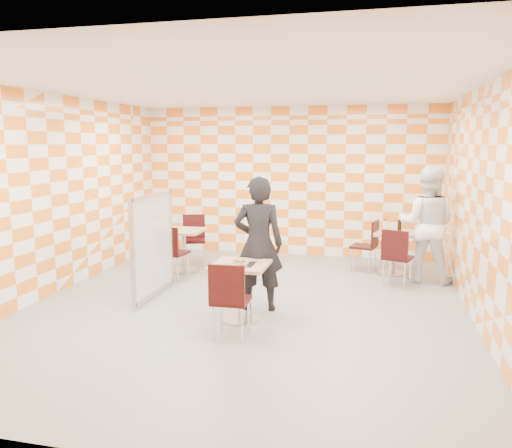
{
  "coord_description": "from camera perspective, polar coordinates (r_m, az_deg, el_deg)",
  "views": [
    {
      "loc": [
        1.69,
        -6.5,
        2.26
      ],
      "look_at": [
        0.1,
        0.2,
        1.15
      ],
      "focal_mm": 35.0,
      "sensor_mm": 36.0,
      "label": 1
    }
  ],
  "objects": [
    {
      "name": "chair_empty_near",
      "position": [
        8.37,
        -9.73,
        -2.8
      ],
      "size": [
        0.48,
        0.49,
        0.92
      ],
      "color": "black",
      "rests_on": "ground"
    },
    {
      "name": "room_shell",
      "position": [
        7.28,
        -0.14,
        3.17
      ],
      "size": [
        7.0,
        7.0,
        7.0
      ],
      "color": "gray",
      "rests_on": "ground"
    },
    {
      "name": "empty_table",
      "position": [
        8.99,
        -8.27,
        -2.17
      ],
      "size": [
        0.7,
        0.7,
        0.75
      ],
      "color": "tan",
      "rests_on": "ground"
    },
    {
      "name": "second_table",
      "position": [
        9.02,
        15.42,
        -2.37
      ],
      "size": [
        0.7,
        0.7,
        0.75
      ],
      "color": "tan",
      "rests_on": "ground"
    },
    {
      "name": "man_white",
      "position": [
        8.63,
        18.91,
        -0.05
      ],
      "size": [
        1.04,
        0.87,
        1.91
      ],
      "primitive_type": "imported",
      "rotation": [
        0.0,
        0.0,
        2.97
      ],
      "color": "white",
      "rests_on": "ground"
    },
    {
      "name": "chair_second_front",
      "position": [
        8.23,
        15.73,
        -3.22
      ],
      "size": [
        0.54,
        0.54,
        0.92
      ],
      "color": "black",
      "rests_on": "ground"
    },
    {
      "name": "partition",
      "position": [
        7.49,
        -11.66,
        -2.36
      ],
      "size": [
        0.08,
        1.38,
        1.55
      ],
      "color": "white",
      "rests_on": "ground"
    },
    {
      "name": "pizza_on_foil",
      "position": [
        6.35,
        -1.86,
        -4.44
      ],
      "size": [
        0.4,
        0.4,
        0.04
      ],
      "color": "silver",
      "rests_on": "main_table"
    },
    {
      "name": "chair_empty_far",
      "position": [
        9.56,
        -7.1,
        -1.25
      ],
      "size": [
        0.54,
        0.54,
        0.92
      ],
      "color": "black",
      "rests_on": "ground"
    },
    {
      "name": "main_table",
      "position": [
        6.43,
        -1.81,
        -6.65
      ],
      "size": [
        0.7,
        0.7,
        0.75
      ],
      "color": "tan",
      "rests_on": "ground"
    },
    {
      "name": "man_dark",
      "position": [
        6.76,
        0.29,
        -2.29
      ],
      "size": [
        0.72,
        0.53,
        1.84
      ],
      "primitive_type": "imported",
      "rotation": [
        0.0,
        0.0,
        3.28
      ],
      "color": "black",
      "rests_on": "ground"
    },
    {
      "name": "soda_bottle",
      "position": [
        9.02,
        16.08,
        -0.17
      ],
      "size": [
        0.07,
        0.07,
        0.23
      ],
      "color": "black",
      "rests_on": "second_table"
    },
    {
      "name": "chair_main_front",
      "position": [
        5.78,
        -3.1,
        -8.12
      ],
      "size": [
        0.43,
        0.44,
        0.92
      ],
      "color": "black",
      "rests_on": "ground"
    },
    {
      "name": "sport_bottle",
      "position": [
        9.1,
        14.54,
        -0.12
      ],
      "size": [
        0.06,
        0.06,
        0.2
      ],
      "color": "white",
      "rests_on": "second_table"
    },
    {
      "name": "chair_second_side",
      "position": [
        9.06,
        12.76,
        -1.99
      ],
      "size": [
        0.52,
        0.51,
        0.92
      ],
      "color": "black",
      "rests_on": "ground"
    }
  ]
}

